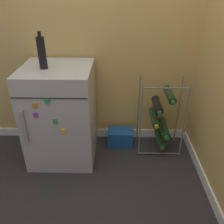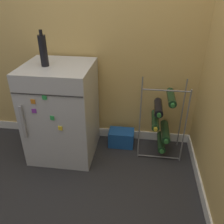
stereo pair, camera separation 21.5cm
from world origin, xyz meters
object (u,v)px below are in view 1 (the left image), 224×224
at_px(mini_fridge, 61,114).
at_px(fridge_top_bottle, 42,53).
at_px(wine_rack, 161,118).
at_px(soda_box, 120,137).

bearing_deg(mini_fridge, fridge_top_bottle, -158.90).
xyz_separation_m(wine_rack, fridge_top_bottle, (-1.00, -0.14, 0.66)).
bearing_deg(soda_box, wine_rack, -8.86).
bearing_deg(mini_fridge, wine_rack, 6.41).
bearing_deg(fridge_top_bottle, wine_rack, 7.70).
bearing_deg(fridge_top_bottle, mini_fridge, 21.10).
xyz_separation_m(mini_fridge, wine_rack, (0.92, 0.10, -0.09)).
xyz_separation_m(mini_fridge, soda_box, (0.53, 0.16, -0.35)).
height_order(wine_rack, fridge_top_bottle, fridge_top_bottle).
height_order(wine_rack, soda_box, wine_rack).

